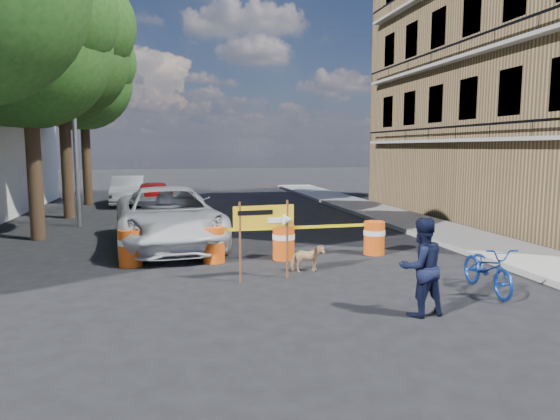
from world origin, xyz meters
name	(u,v)px	position (x,y,z in m)	size (l,w,h in m)	color
ground	(306,287)	(0.00, 0.00, 0.00)	(120.00, 120.00, 0.00)	black
sidewalk_east	(431,228)	(6.20, 6.00, 0.07)	(2.40, 40.00, 0.15)	gray
apartment_building	(543,69)	(12.00, 8.00, 6.00)	(8.00, 16.00, 12.00)	olive
tree_mid_a	(29,43)	(-6.74, 7.00, 6.01)	(5.25, 5.00, 8.68)	#332316
tree_mid_b	(63,50)	(-6.73, 12.00, 6.71)	(5.67, 5.40, 9.62)	#332316
tree_far	(84,80)	(-6.74, 17.00, 6.22)	(5.04, 4.80, 8.84)	#332316
streetlamp	(75,105)	(-5.93, 9.50, 4.38)	(1.25, 0.18, 8.00)	gray
barrel_far_left	(130,247)	(-3.70, 2.70, 0.47)	(0.58, 0.58, 0.90)	#E7520D
barrel_mid_left	(214,244)	(-1.67, 2.66, 0.47)	(0.58, 0.58, 0.90)	#E7520D
barrel_mid_right	(284,241)	(0.12, 2.63, 0.47)	(0.58, 0.58, 0.90)	#E7520D
barrel_far_right	(374,237)	(2.66, 2.70, 0.47)	(0.58, 0.58, 0.90)	#E7520D
detour_sign	(271,222)	(-0.58, 0.70, 1.27)	(1.35, 0.27, 1.75)	#592D19
pedestrian	(421,267)	(1.46, -2.13, 0.85)	(0.83, 0.64, 1.70)	black
bicycle	(489,247)	(3.46, -1.12, 0.91)	(0.64, 0.96, 1.83)	navy
dog	(307,258)	(0.37, 1.20, 0.32)	(0.35, 0.76, 0.65)	tan
suv_white	(168,217)	(-2.80, 5.12, 0.86)	(2.85, 6.19, 1.72)	silver
sedan_red	(153,197)	(-3.45, 12.95, 0.70)	(1.66, 4.14, 1.41)	maroon
sedan_silver	(128,190)	(-4.80, 16.56, 0.73)	(1.54, 4.40, 1.45)	silver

